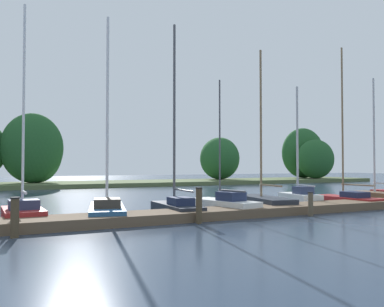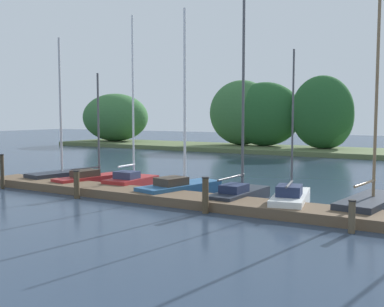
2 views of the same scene
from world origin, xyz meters
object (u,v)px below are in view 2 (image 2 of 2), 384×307
sailboat_1 (96,178)px  sailboat_6 (372,202)px  mooring_piling_0 (2,171)px  mooring_piling_3 (352,216)px  sailboat_0 (61,174)px  mooring_piling_2 (205,195)px  sailboat_3 (182,186)px  sailboat_4 (240,191)px  mooring_piling_1 (77,184)px  sailboat_5 (291,199)px  sailboat_2 (132,180)px

sailboat_1 → sailboat_6: bearing=-78.6°
mooring_piling_0 → mooring_piling_3: 15.80m
sailboat_0 → mooring_piling_2: 10.42m
sailboat_3 → sailboat_6: size_ratio=1.03×
mooring_piling_2 → mooring_piling_0: bearing=-179.2°
sailboat_6 → mooring_piling_0: (-15.82, -3.25, 0.44)m
sailboat_4 → mooring_piling_3: 5.51m
sailboat_3 → sailboat_4: bearing=-79.6°
sailboat_0 → mooring_piling_1: 5.00m
sailboat_3 → mooring_piling_2: size_ratio=6.19×
sailboat_1 → sailboat_5: (10.13, -0.64, 0.03)m
sailboat_2 → mooring_piling_2: (5.61, -3.02, 0.23)m
sailboat_0 → sailboat_4: 10.25m
sailboat_3 → mooring_piling_3: bearing=-97.0°
sailboat_2 → sailboat_6: sailboat_2 is taller
sailboat_6 → sailboat_5: bearing=115.0°
mooring_piling_2 → sailboat_3: bearing=134.8°
mooring_piling_1 → mooring_piling_3: bearing=-0.1°
sailboat_4 → sailboat_6: 4.86m
mooring_piling_0 → mooring_piling_3: mooring_piling_0 is taller
sailboat_3 → sailboat_4: 2.84m
sailboat_1 → sailboat_2: size_ratio=0.68×
sailboat_4 → sailboat_6: sailboat_4 is taller
sailboat_2 → mooring_piling_0: 6.09m
sailboat_0 → sailboat_6: bearing=-79.0°
sailboat_0 → sailboat_6: 15.08m
sailboat_2 → mooring_piling_3: size_ratio=8.16×
mooring_piling_0 → sailboat_6: bearing=11.6°
sailboat_0 → mooring_piling_3: bearing=-91.4°
sailboat_3 → sailboat_0: bearing=102.7°
sailboat_2 → sailboat_3: 3.00m
sailboat_5 → mooring_piling_3: sailboat_5 is taller
sailboat_0 → sailboat_2: sailboat_2 is taller
sailboat_3 → mooring_piling_1: (-3.37, -2.84, 0.18)m
mooring_piling_1 → mooring_piling_2: 6.01m
sailboat_5 → sailboat_6: (2.70, 0.81, 0.01)m
sailboat_0 → sailboat_3: (7.41, -0.10, 0.01)m
sailboat_5 → mooring_piling_3: bearing=-144.8°
sailboat_4 → mooring_piling_0: sailboat_4 is taller
sailboat_4 → mooring_piling_1: sailboat_4 is taller
sailboat_2 → sailboat_4: size_ratio=1.00×
sailboat_6 → mooring_piling_1: sailboat_6 is taller
sailboat_6 → mooring_piling_2: 5.91m
sailboat_3 → mooring_piling_1: bearing=143.5°
sailboat_1 → sailboat_2: bearing=-77.2°
sailboat_6 → sailboat_4: bearing=105.5°
mooring_piling_1 → sailboat_4: bearing=23.4°
sailboat_6 → mooring_piling_2: sailboat_6 is taller
sailboat_5 → mooring_piling_2: sailboat_5 is taller
sailboat_2 → sailboat_3: (2.98, -0.37, -0.01)m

